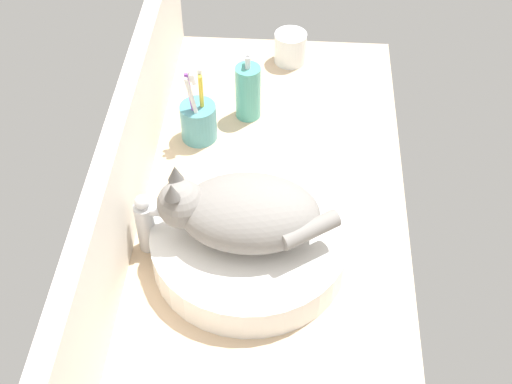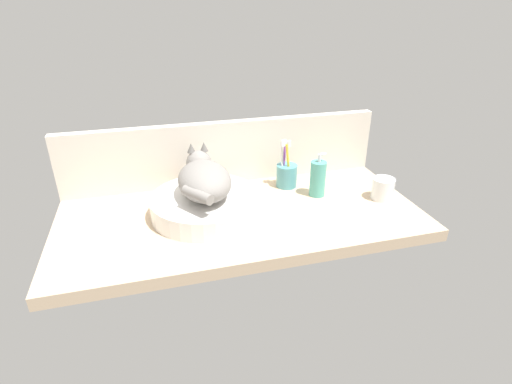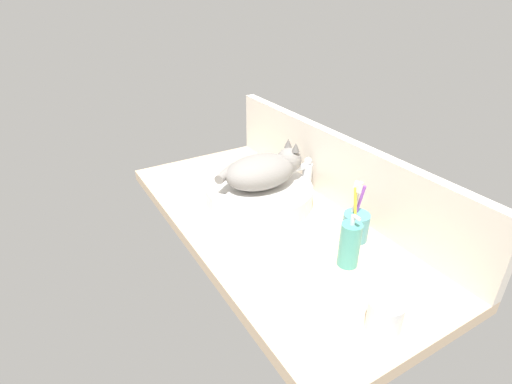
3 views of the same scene
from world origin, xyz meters
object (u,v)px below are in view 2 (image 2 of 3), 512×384
at_px(toothbrush_cup, 287,175).
at_px(soap_dispenser, 318,178).
at_px(faucet, 201,172).
at_px(cat, 204,178).
at_px(sink_basin, 206,205).
at_px(water_glass, 383,190).

bearing_deg(toothbrush_cup, soap_dispenser, -50.80).
xyz_separation_m(faucet, soap_dispenser, (0.40, -0.15, -0.01)).
xyz_separation_m(cat, faucet, (0.01, 0.17, -0.05)).
relative_size(sink_basin, cat, 1.13).
xyz_separation_m(soap_dispenser, water_glass, (0.21, -0.09, -0.03)).
height_order(soap_dispenser, toothbrush_cup, toothbrush_cup).
xyz_separation_m(sink_basin, cat, (-0.00, 0.01, 0.09)).
bearing_deg(cat, faucet, 85.82).
xyz_separation_m(faucet, toothbrush_cup, (0.32, -0.05, -0.03)).
relative_size(faucet, soap_dispenser, 0.83).
bearing_deg(cat, sink_basin, -86.30).
xyz_separation_m(sink_basin, water_glass, (0.63, -0.05, -0.00)).
bearing_deg(faucet, soap_dispenser, -20.40).
relative_size(faucet, toothbrush_cup, 0.73).
relative_size(sink_basin, faucet, 2.68).
xyz_separation_m(sink_basin, toothbrush_cup, (0.33, 0.14, 0.01)).
bearing_deg(water_glass, sink_basin, 175.01).
bearing_deg(sink_basin, water_glass, -4.99).
relative_size(sink_basin, soap_dispenser, 2.23).
xyz_separation_m(faucet, water_glass, (0.61, -0.24, -0.04)).
distance_m(sink_basin, soap_dispenser, 0.41).
height_order(sink_basin, toothbrush_cup, toothbrush_cup).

